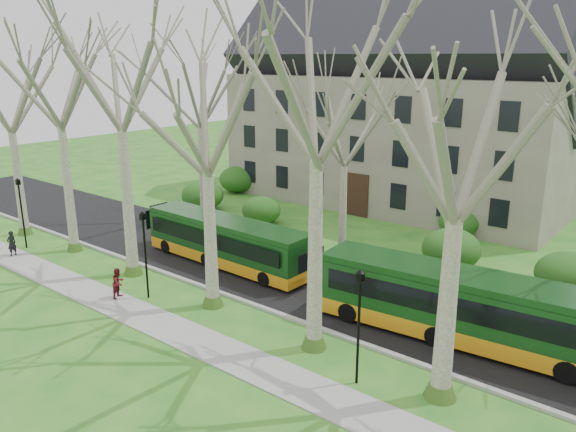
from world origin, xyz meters
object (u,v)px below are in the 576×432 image
Objects in this scene: bus_lead at (227,241)px; pedestrian_a at (12,243)px; pedestrian_b at (118,283)px; bus_follow at (462,306)px.

pedestrian_a is at bearing -146.19° from bus_lead.
pedestrian_b is at bearing -96.48° from bus_lead.
bus_lead is 0.90× the size of bus_follow.
pedestrian_a is at bearing 73.48° from pedestrian_b.
pedestrian_b is (-0.90, -6.58, -0.61)m from bus_lead.
bus_lead is 12.94m from pedestrian_a.
pedestrian_a is 1.01× the size of pedestrian_b.
pedestrian_b is (10.00, 0.36, -0.01)m from pedestrian_a.
pedestrian_a is (-24.69, -6.68, -0.75)m from bus_follow.
bus_follow is 7.98× the size of pedestrian_a.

